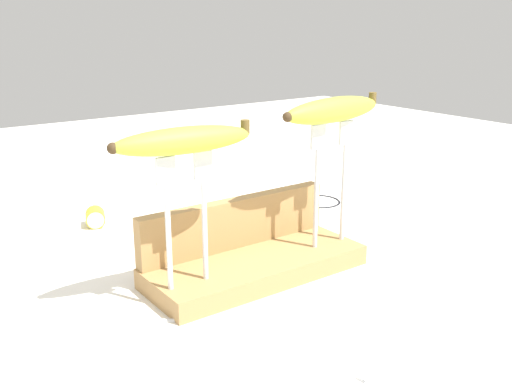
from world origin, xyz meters
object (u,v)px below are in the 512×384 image
object	(u,v)px
fork_fallen_far	(93,320)
banana_raised_right	(333,110)
banana_chunk_near	(95,217)
fork_stand_left	(186,208)
fork_stand_right	(331,173)
banana_raised_left	(184,140)
wire_coil	(319,201)

from	to	relation	value
fork_fallen_far	banana_raised_right	bearing A→B (deg)	-4.14
banana_raised_right	banana_chunk_near	bearing A→B (deg)	122.94
fork_stand_left	banana_raised_right	bearing A→B (deg)	-0.00
fork_fallen_far	banana_chunk_near	xyz separation A→B (m)	(0.14, 0.34, 0.01)
fork_stand_left	banana_chunk_near	xyz separation A→B (m)	(0.01, 0.37, -0.12)
fork_stand_right	fork_fallen_far	world-z (taller)	fork_stand_right
fork_stand_left	banana_raised_left	xyz separation A→B (m)	(-0.00, 0.00, 0.09)
banana_raised_left	banana_chunk_near	distance (m)	0.42
banana_raised_left	banana_chunk_near	size ratio (longest dim) A/B	4.00
fork_fallen_far	banana_chunk_near	world-z (taller)	banana_chunk_near
fork_stand_left	fork_fallen_far	distance (m)	0.18
fork_fallen_far	banana_raised_left	bearing A→B (deg)	-12.38
fork_stand_right	banana_raised_right	bearing A→B (deg)	-173.64
banana_raised_right	fork_fallen_far	size ratio (longest dim) A/B	1.33
banana_raised_right	fork_fallen_far	xyz separation A→B (m)	(-0.37, 0.03, -0.24)
banana_chunk_near	banana_raised_left	bearing A→B (deg)	-91.87
wire_coil	fork_fallen_far	bearing A→B (deg)	-159.48
fork_stand_left	fork_stand_right	distance (m)	0.25
fork_stand_right	fork_fallen_far	distance (m)	0.40
banana_raised_left	banana_raised_right	bearing A→B (deg)	-0.00
fork_stand_right	banana_raised_left	bearing A→B (deg)	180.00
fork_fallen_far	banana_chunk_near	distance (m)	0.37
banana_raised_left	wire_coil	xyz separation A→B (m)	(0.44, 0.24, -0.22)
fork_stand_right	wire_coil	distance (m)	0.34
banana_chunk_near	wire_coil	xyz separation A→B (m)	(0.43, -0.13, -0.02)
fork_stand_right	wire_coil	size ratio (longest dim) A/B	2.10
fork_fallen_far	wire_coil	distance (m)	0.61
fork_stand_left	wire_coil	distance (m)	0.52
fork_stand_right	banana_chunk_near	distance (m)	0.46
banana_raised_right	wire_coil	distance (m)	0.39
banana_raised_left	wire_coil	distance (m)	0.55
banana_raised_right	fork_fallen_far	bearing A→B (deg)	175.86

